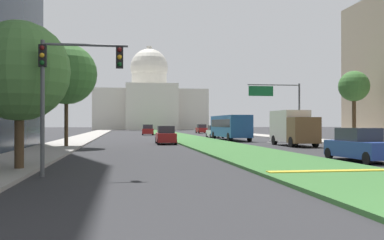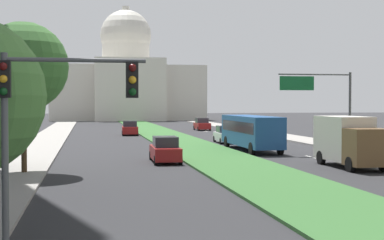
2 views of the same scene
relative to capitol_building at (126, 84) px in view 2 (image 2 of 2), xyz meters
name	(u,v)px [view 2 (image 2 of 2)]	position (x,y,z in m)	size (l,w,h in m)	color
ground_plane	(162,135)	(0.00, -68.34, -8.72)	(304.44, 304.44, 0.00)	#2B2B2D
grass_median	(169,137)	(0.00, -75.26, -8.65)	(5.72, 124.54, 0.14)	#386B33
lane_dashes_right	(291,152)	(7.23, -95.94, -8.72)	(0.16, 65.30, 0.01)	silver
sidewalk_left	(44,143)	(-13.61, -82.18, -8.65)	(4.00, 124.54, 0.15)	#9E9991
sidewalk_right	(303,140)	(13.61, -82.18, -8.65)	(4.00, 124.54, 0.15)	#9E9991
capitol_building	(126,84)	(0.00, 0.00, 0.00)	(35.52, 29.61, 27.75)	beige
traffic_light_near_left	(43,115)	(-10.26, -127.36, -4.93)	(3.34, 0.35, 5.20)	#515456
overhead_guide_sign	(323,95)	(9.01, -98.25, -4.05)	(6.07, 0.20, 6.50)	#515456
street_tree_left_mid	(23,67)	(-12.83, -107.31, -2.61)	(5.04, 5.04, 8.65)	#4C3823
sedan_midblock	(165,150)	(-4.08, -102.17, -7.89)	(1.94, 4.61, 1.78)	maroon
sedan_distant	(226,135)	(4.49, -84.52, -7.91)	(2.03, 4.39, 1.74)	silver
sedan_far_horizon	(130,129)	(-4.10, -68.95, -7.88)	(2.13, 4.23, 1.82)	maroon
sedan_very_far	(202,125)	(7.42, -57.55, -7.88)	(1.94, 4.20, 1.82)	maroon
box_truck_delivery	(349,141)	(6.95, -107.20, -7.04)	(2.40, 6.40, 3.20)	brown
city_bus	(251,130)	(4.44, -93.73, -6.95)	(2.62, 11.00, 2.95)	#1E4C8C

